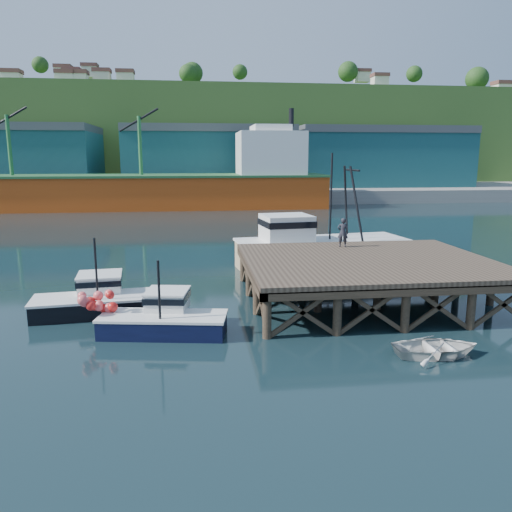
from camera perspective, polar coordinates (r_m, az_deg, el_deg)
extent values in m
plane|color=black|center=(24.46, 0.10, -5.50)|extent=(300.00, 300.00, 0.00)
cube|color=brown|center=(25.24, 12.58, -0.56)|extent=(12.00, 10.00, 0.25)
cube|color=#473828|center=(20.92, 17.00, -3.92)|extent=(12.00, 0.30, 0.35)
cylinder|color=#473828|center=(19.75, 1.26, -7.19)|extent=(0.36, 0.36, 2.60)
cylinder|color=#473828|center=(28.76, -1.48, -1.30)|extent=(0.36, 0.36, 2.60)
cylinder|color=#473828|center=(31.94, 19.32, -0.68)|extent=(0.36, 0.36, 2.60)
cube|color=gray|center=(93.48, -5.39, 7.48)|extent=(160.00, 40.00, 2.00)
cube|color=#1B515B|center=(88.29, -5.35, 10.84)|extent=(28.00, 16.00, 9.00)
cube|color=#1B515B|center=(94.19, 13.55, 10.60)|extent=(30.00, 16.00, 9.00)
cube|color=#D24B13|center=(71.97, -14.48, 7.03)|extent=(55.00, 9.50, 4.40)
cube|color=#26592D|center=(71.85, -14.57, 8.85)|extent=(55.50, 10.00, 0.30)
cube|color=silver|center=(72.07, 1.61, 11.60)|extent=(9.00, 9.00, 6.00)
cube|color=silver|center=(72.17, 1.62, 14.22)|extent=(5.00, 7.00, 1.20)
cylinder|color=black|center=(72.80, 4.05, 15.51)|extent=(0.70, 0.70, 2.50)
cube|color=#2D511E|center=(123.33, -5.95, 13.02)|extent=(220.00, 50.00, 22.00)
cube|color=black|center=(20.59, -10.54, -7.82)|extent=(5.19, 2.59, 0.77)
cube|color=silver|center=(20.47, -10.58, -6.75)|extent=(5.30, 2.64, 0.10)
cube|color=silver|center=(21.19, -10.08, -5.07)|extent=(1.86, 1.86, 0.77)
cube|color=black|center=(21.15, -10.10, -4.62)|extent=(1.97, 1.97, 0.26)
cylinder|color=black|center=(19.67, -11.02, -3.92)|extent=(0.10, 0.10, 2.40)
cube|color=black|center=(23.88, -17.44, -5.45)|extent=(5.92, 2.72, 0.79)
cube|color=silver|center=(23.77, -17.50, -4.50)|extent=(6.04, 2.77, 0.11)
cube|color=silver|center=(24.67, -17.39, -3.01)|extent=(2.10, 2.10, 0.79)
cube|color=black|center=(24.63, -17.42, -2.61)|extent=(2.21, 2.21, 0.26)
cylinder|color=black|center=(22.88, -17.80, -1.52)|extent=(0.10, 0.10, 2.82)
sphere|color=#F3595A|center=(21.43, -19.05, -5.86)|extent=(0.37, 0.37, 0.37)
sphere|color=#F3595A|center=(21.40, -16.90, -5.26)|extent=(0.37, 0.37, 0.37)
sphere|color=red|center=(21.00, -18.07, -5.14)|extent=(0.37, 0.37, 0.37)
cube|color=tan|center=(32.43, 7.55, 0.18)|extent=(11.09, 5.04, 1.75)
cube|color=silver|center=(32.27, 7.59, 1.79)|extent=(11.31, 5.25, 0.15)
cube|color=silver|center=(31.61, 3.35, 3.19)|extent=(3.24, 3.08, 1.75)
cube|color=black|center=(31.56, 3.36, 3.89)|extent=(3.35, 3.18, 0.39)
cylinder|color=black|center=(32.08, 8.56, 6.35)|extent=(0.12, 0.12, 5.84)
imported|color=silver|center=(19.36, 19.96, -9.79)|extent=(3.11, 2.23, 0.64)
imported|color=#212129|center=(28.12, 9.89, 2.67)|extent=(0.68, 0.54, 1.62)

